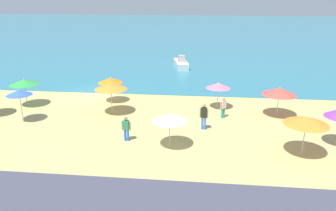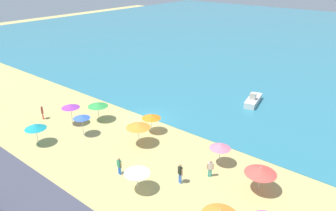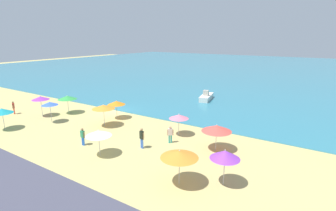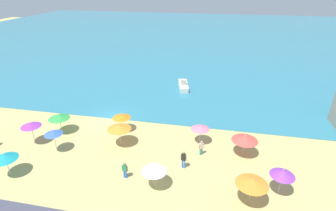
# 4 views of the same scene
# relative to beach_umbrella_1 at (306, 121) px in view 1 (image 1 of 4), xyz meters

# --- Properties ---
(ground_plane) EXTENTS (160.00, 160.00, 0.00)m
(ground_plane) POSITION_rel_beach_umbrella_1_xyz_m (-15.49, 10.53, -2.09)
(ground_plane) COLOR tan
(sea) EXTENTS (150.00, 110.00, 0.05)m
(sea) POSITION_rel_beach_umbrella_1_xyz_m (-15.49, 65.53, -2.07)
(sea) COLOR teal
(sea) RESTS_ON ground_plane
(beach_umbrella_1) EXTENTS (2.41, 2.41, 2.38)m
(beach_umbrella_1) POSITION_rel_beach_umbrella_1_xyz_m (0.00, 0.00, 0.00)
(beach_umbrella_1) COLOR #B2B2B7
(beach_umbrella_1) RESTS_ON ground_plane
(beach_umbrella_2) EXTENTS (2.47, 2.47, 2.24)m
(beach_umbrella_2) POSITION_rel_beach_umbrella_1_xyz_m (-0.11, 6.20, -0.18)
(beach_umbrella_2) COLOR #B2B2B7
(beach_umbrella_2) RESTS_ON ground_plane
(beach_umbrella_3) EXTENTS (2.02, 2.02, 2.14)m
(beach_umbrella_3) POSITION_rel_beach_umbrella_1_xyz_m (-13.13, 8.16, -0.23)
(beach_umbrella_3) COLOR #B2B2B7
(beach_umbrella_3) RESTS_ON ground_plane
(beach_umbrella_4) EXTENTS (2.05, 2.05, 2.17)m
(beach_umbrella_4) POSITION_rel_beach_umbrella_1_xyz_m (-7.45, 0.24, -0.21)
(beach_umbrella_4) COLOR #B2B2B7
(beach_umbrella_4) RESTS_ON ground_plane
(beach_umbrella_5) EXTENTS (2.39, 2.39, 2.39)m
(beach_umbrella_5) POSITION_rel_beach_umbrella_1_xyz_m (-12.34, 5.44, 0.02)
(beach_umbrella_5) COLOR #B2B2B7
(beach_umbrella_5) RESTS_ON ground_plane
(beach_umbrella_6) EXTENTS (2.25, 2.25, 2.27)m
(beach_umbrella_6) POSITION_rel_beach_umbrella_1_xyz_m (-19.61, 6.46, -0.10)
(beach_umbrella_6) COLOR #B2B2B7
(beach_umbrella_6) RESTS_ON ground_plane
(beach_umbrella_8) EXTENTS (1.72, 1.72, 2.40)m
(beach_umbrella_8) POSITION_rel_beach_umbrella_1_xyz_m (-18.13, 3.15, 0.05)
(beach_umbrella_8) COLOR #B2B2B7
(beach_umbrella_8) RESTS_ON ground_plane
(beach_umbrella_9) EXTENTS (1.88, 1.88, 2.14)m
(beach_umbrella_9) POSITION_rel_beach_umbrella_1_xyz_m (-4.42, 7.44, -0.22)
(beach_umbrella_9) COLOR #B2B2B7
(beach_umbrella_9) RESTS_ON ground_plane
(bather_0) EXTENTS (0.57, 0.25, 1.58)m
(bather_0) POSITION_rel_beach_umbrella_1_xyz_m (-10.17, 0.85, -1.21)
(bather_0) COLOR blue
(bather_0) RESTS_ON ground_plane
(bather_1) EXTENTS (0.55, 0.31, 1.78)m
(bather_1) POSITION_rel_beach_umbrella_1_xyz_m (-5.48, 3.12, -1.09)
(bather_1) COLOR #4576DF
(bather_1) RESTS_ON ground_plane
(bather_3) EXTENTS (0.46, 0.40, 1.58)m
(bather_3) POSITION_rel_beach_umbrella_1_xyz_m (-4.09, 5.41, -1.21)
(bather_3) COLOR teal
(bather_3) RESTS_ON ground_plane
(skiff_nearshore) EXTENTS (2.24, 4.85, 1.51)m
(skiff_nearshore) POSITION_rel_beach_umbrella_1_xyz_m (-8.28, 22.08, -1.61)
(skiff_nearshore) COLOR silver
(skiff_nearshore) RESTS_ON sea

